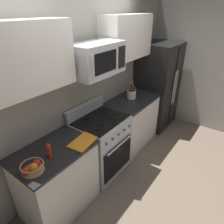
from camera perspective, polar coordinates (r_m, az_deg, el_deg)
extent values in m
plane|color=#6B5B4C|center=(3.20, 6.26, -19.91)|extent=(16.00, 16.00, 0.00)
cube|color=#9E998E|center=(2.97, -9.36, 6.50)|extent=(8.00, 0.10, 2.60)
cube|color=silver|center=(2.72, -15.09, -18.22)|extent=(0.89, 0.59, 0.88)
cube|color=black|center=(2.42, -16.41, -10.64)|extent=(0.93, 0.63, 0.03)
cube|color=#B2B5BA|center=(3.15, -3.12, -9.47)|extent=(0.76, 0.63, 0.91)
cube|color=black|center=(3.06, 1.70, -12.97)|extent=(0.67, 0.01, 0.51)
cylinder|color=#B2B5BA|center=(2.88, 2.20, -9.32)|extent=(0.57, 0.02, 0.02)
cube|color=black|center=(2.89, -3.35, -2.13)|extent=(0.73, 0.57, 0.02)
cube|color=#B2B5BA|center=(3.02, -7.58, 0.81)|extent=(0.76, 0.06, 0.18)
torus|color=black|center=(2.69, -3.63, -4.22)|extent=(0.17, 0.17, 0.02)
torus|color=black|center=(2.94, 0.88, -1.19)|extent=(0.17, 0.17, 0.02)
torus|color=black|center=(2.85, -7.75, -2.53)|extent=(0.17, 0.17, 0.02)
torus|color=black|center=(3.08, -3.12, 0.20)|extent=(0.17, 0.17, 0.02)
cylinder|color=#4C4C51|center=(2.61, -1.49, -9.06)|extent=(0.04, 0.02, 0.04)
cylinder|color=#4C4C51|center=(2.70, 0.30, -7.66)|extent=(0.04, 0.02, 0.04)
cylinder|color=#4C4C51|center=(2.79, 1.95, -6.35)|extent=(0.04, 0.02, 0.04)
cylinder|color=#4C4C51|center=(2.89, 3.49, -5.12)|extent=(0.04, 0.02, 0.04)
cylinder|color=#4C4C51|center=(2.99, 4.93, -3.96)|extent=(0.04, 0.02, 0.04)
cube|color=silver|center=(3.78, 5.57, -2.91)|extent=(0.99, 0.59, 0.88)
cube|color=black|center=(3.57, 5.90, 3.40)|extent=(1.03, 0.63, 0.03)
cube|color=black|center=(4.37, 12.58, 7.18)|extent=(0.85, 0.70, 1.74)
cube|color=black|center=(4.26, 16.90, 6.07)|extent=(0.01, 0.01, 1.66)
cylinder|color=#B2B5BA|center=(4.19, 17.06, 6.34)|extent=(0.02, 0.02, 0.70)
cylinder|color=#B2B5BA|center=(4.28, 17.54, 6.71)|extent=(0.02, 0.02, 0.70)
cube|color=#9E998E|center=(4.55, 22.99, 12.14)|extent=(0.10, 8.00, 2.60)
cube|color=#B2B5BA|center=(2.60, -4.44, 14.76)|extent=(0.73, 0.40, 0.39)
cube|color=black|center=(2.42, -1.69, 13.89)|extent=(0.40, 0.01, 0.24)
cube|color=black|center=(2.68, 2.77, 15.23)|extent=(0.15, 0.01, 0.28)
cylinder|color=#B2B5BA|center=(2.21, -5.41, 12.42)|extent=(0.02, 0.02, 0.28)
cube|color=silver|center=(2.12, -23.18, 13.96)|extent=(0.92, 0.34, 0.66)
cube|color=silver|center=(3.38, 4.29, 20.35)|extent=(1.02, 0.34, 0.66)
cylinder|color=white|center=(3.58, 5.53, 5.00)|extent=(0.16, 0.16, 0.14)
cylinder|color=black|center=(3.58, 5.54, 5.17)|extent=(0.13, 0.13, 0.12)
cylinder|color=orange|center=(3.56, 5.42, 6.70)|extent=(0.09, 0.04, 0.29)
cylinder|color=yellow|center=(3.54, 5.78, 6.07)|extent=(0.06, 0.03, 0.24)
cylinder|color=black|center=(3.52, 5.80, 6.02)|extent=(0.07, 0.06, 0.25)
cylinder|color=red|center=(3.60, 5.73, 6.25)|extent=(0.03, 0.05, 0.22)
cylinder|color=olive|center=(3.52, 5.44, 6.50)|extent=(0.03, 0.09, 0.30)
cone|color=#9E7A4C|center=(2.20, -21.57, -14.45)|extent=(0.22, 0.22, 0.07)
torus|color=#9E7A4C|center=(2.18, -21.73, -13.74)|extent=(0.23, 0.23, 0.02)
sphere|color=red|center=(2.19, -20.50, -13.37)|extent=(0.07, 0.07, 0.07)
sphere|color=orange|center=(2.16, -21.27, -14.32)|extent=(0.08, 0.08, 0.08)
sphere|color=red|center=(2.18, -23.08, -15.09)|extent=(0.08, 0.08, 0.08)
cube|color=orange|center=(2.46, -8.11, -8.27)|extent=(0.39, 0.27, 0.02)
cylinder|color=#382314|center=(3.74, 6.14, 5.89)|extent=(0.07, 0.07, 0.13)
cone|color=#382314|center=(3.71, 6.21, 7.10)|extent=(0.06, 0.06, 0.04)
cylinder|color=black|center=(3.70, 6.23, 7.47)|extent=(0.03, 0.03, 0.01)
cylinder|color=red|center=(2.28, -17.37, -10.58)|extent=(0.05, 0.05, 0.15)
cone|color=red|center=(2.23, -17.72, -8.60)|extent=(0.05, 0.05, 0.04)
cylinder|color=black|center=(2.21, -17.83, -8.00)|extent=(0.02, 0.02, 0.01)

